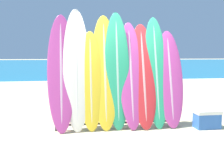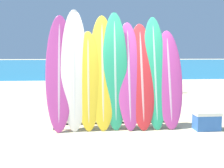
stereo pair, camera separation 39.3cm
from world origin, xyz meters
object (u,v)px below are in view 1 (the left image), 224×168
Objects in this scene: surfboard_slot_3 at (105,72)px; surfboard_slot_2 at (91,81)px; surfboard_slot_8 at (170,79)px; surfboard_slot_6 at (143,75)px; surfboard_slot_0 at (61,72)px; surfboard_slot_4 at (117,71)px; surfboard_slot_1 at (76,70)px; surfboard_slot_5 at (131,75)px; person_mid_beach at (160,71)px; person_near_water at (131,81)px; surfboard_rack at (118,107)px; cooler_box at (207,119)px; surfboard_slot_7 at (156,72)px.

surfboard_slot_2 is at bearing -171.00° from surfboard_slot_3.
surfboard_slot_6 is at bearing 178.40° from surfboard_slot_8.
surfboard_slot_2 is 0.86× the size of surfboard_slot_3.
surfboard_slot_8 is (2.37, -0.04, -0.16)m from surfboard_slot_0.
surfboard_slot_4 is (0.57, 0.04, 0.21)m from surfboard_slot_2.
surfboard_slot_5 is (1.17, -0.01, -0.13)m from surfboard_slot_1.
surfboard_slot_0 is 2.38m from surfboard_slot_8.
person_mid_beach is (2.70, 4.92, -0.36)m from surfboard_slot_4.
surfboard_slot_6 is 1.84m from person_near_water.
surfboard_slot_2 is at bearing -177.31° from surfboard_slot_5.
cooler_box is (1.92, -0.29, -0.27)m from surfboard_rack.
person_mid_beach is at bearing 58.82° from surfboard_slot_3.
cooler_box is (0.74, -0.32, -0.87)m from surfboard_slot_8.
surfboard_slot_4 is 4.65× the size of cooler_box.
surfboard_slot_6 is (0.85, -0.01, -0.08)m from surfboard_slot_3.
surfboard_slot_5 is at bearing 2.69° from surfboard_slot_2.
surfboard_rack is 1.15m from surfboard_slot_7.
surfboard_slot_4 is at bearing -178.42° from surfboard_slot_7.
surfboard_slot_1 reaches higher than person_mid_beach.
surfboard_slot_3 reaches higher than person_near_water.
surfboard_slot_4 reaches higher than surfboard_rack.
surfboard_slot_4 is 1.10× the size of surfboard_slot_6.
surfboard_slot_5 is at bearing -102.52° from person_mid_beach.
surfboard_slot_0 reaches higher than surfboard_slot_6.
surfboard_slot_2 is at bearing 179.79° from surfboard_rack.
surfboard_slot_1 is 3.02m from cooler_box.
surfboard_rack is 1.04× the size of surfboard_slot_1.
surfboard_slot_7 is at bearing 0.74° from surfboard_slot_3.
surfboard_slot_7 reaches higher than person_near_water.
surfboard_slot_1 is 1.74m from surfboard_slot_7.
surfboard_slot_3 is 2.10m from person_near_water.
surfboard_slot_8 is at bearing -0.65° from surfboard_slot_4.
surfboard_slot_7 is at bearing 0.55° from surfboard_slot_1.
surfboard_slot_3 is at bearing -179.26° from surfboard_slot_7.
surfboard_slot_7 reaches higher than surfboard_slot_8.
surfboard_slot_2 is at bearing -109.92° from person_mid_beach.
surfboard_slot_1 reaches higher than surfboard_slot_2.
surfboard_slot_1 is at bearing -3.90° from surfboard_slot_0.
surfboard_slot_3 is at bearing 171.11° from cooler_box.
surfboard_slot_6 is (0.58, 0.00, -0.11)m from surfboard_slot_4.
surfboard_slot_7 is (2.06, -0.00, -0.01)m from surfboard_slot_0.
surfboard_slot_7 is 1.14× the size of surfboard_slot_8.
surfboard_slot_2 is at bearing -8.93° from surfboard_slot_1.
surfboard_slot_3 reaches higher than surfboard_slot_8.
surfboard_slot_8 is 3.96× the size of cooler_box.
surfboard_slot_3 is 5.74m from person_mid_beach.
person_mid_beach is at bearing 61.21° from surfboard_slot_4.
surfboard_slot_4 is at bearing 179.35° from surfboard_slot_8.
surfboard_slot_5 reaches higher than surfboard_slot_6.
surfboard_slot_3 reaches higher than person_mid_beach.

